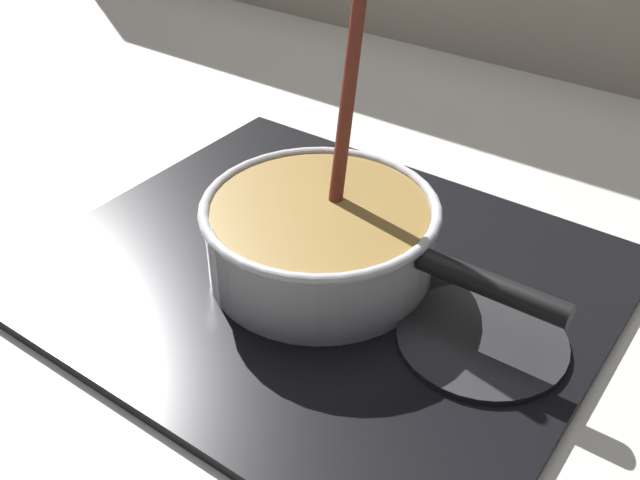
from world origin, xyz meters
TOP-DOWN VIEW (x-y plane):
  - ground at (0.00, 0.00)m, footprint 2.40×1.60m
  - hob_plate at (0.02, 0.14)m, footprint 0.56×0.48m
  - burner_ring at (0.02, 0.14)m, footprint 0.19×0.19m
  - spare_burner at (0.20, 0.14)m, footprint 0.16×0.16m
  - cooking_pan at (0.02, 0.14)m, footprint 0.37×0.24m

SIDE VIEW (x-z plane):
  - ground at x=0.00m, z-range -0.04..0.00m
  - hob_plate at x=0.02m, z-range 0.00..0.01m
  - spare_burner at x=0.20m, z-range 0.01..0.02m
  - burner_ring at x=0.02m, z-range 0.01..0.02m
  - cooking_pan at x=0.02m, z-range -0.09..0.20m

